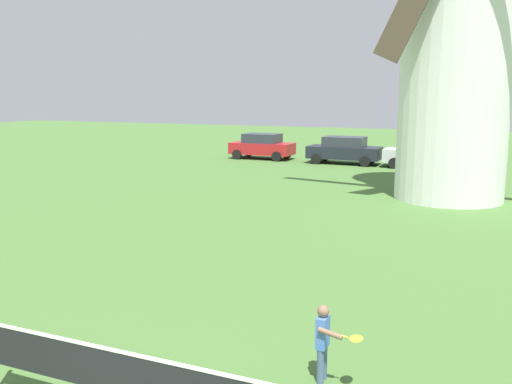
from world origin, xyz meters
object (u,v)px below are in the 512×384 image
Objects in this scene: parked_car_red at (262,146)px; player_far at (324,339)px; windmill at (459,19)px; parked_car_silver at (424,153)px; parked_car_black at (344,150)px.

player_far is at bearing -65.92° from parked_car_red.
player_far is at bearing -92.77° from windmill.
player_far is 23.55m from parked_car_silver.
parked_car_red is at bearing 114.08° from player_far.
parked_car_silver is (9.70, -0.55, 0.00)m from parked_car_red.
parked_car_black is at bearing -3.84° from parked_car_red.
parked_car_red is (-10.76, 24.07, 0.17)m from player_far.
parked_car_black is 4.44m from parked_car_silver.
parked_car_silver is (4.43, -0.20, 0.00)m from parked_car_black.
parked_car_black and parked_car_silver have the same top height.
parked_car_silver is at bearing -3.24° from parked_car_red.
parked_car_black is (-6.22, 8.87, -5.87)m from windmill.
windmill is 10.62m from parked_car_silver.
parked_car_black is (5.26, -0.35, 0.00)m from parked_car_red.
parked_car_black is at bearing 125.04° from windmill.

